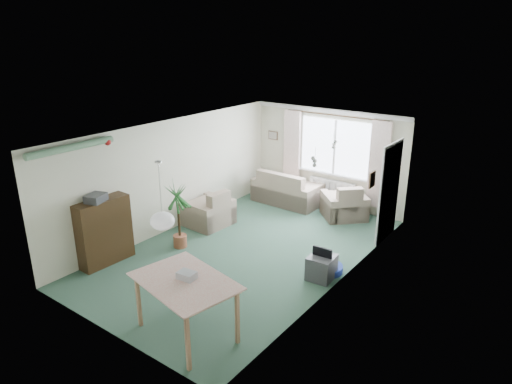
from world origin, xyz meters
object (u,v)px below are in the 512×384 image
Objects in this scene: armchair_corner at (344,200)px; armchair_left at (208,207)px; sofa at (288,187)px; dining_table at (186,308)px; coffee_table at (340,208)px; tv_cube at (322,267)px; houseplant at (179,216)px; bookshelf at (104,232)px; pet_bed at (326,268)px.

armchair_left is at bearing -0.53° from armchair_corner.
sofa is 5.62m from dining_table.
sofa is 2.10× the size of coffee_table.
houseplant is at bearing -172.53° from tv_cube.
armchair_corner is 3.91m from houseplant.
armchair_corner is 5.33m from dining_table.
bookshelf reaches higher than armchair_corner.
armchair_corner is 1.15× the size of coffee_table.
dining_table is at bearing 40.99° from armchair_left.
houseplant is (-1.86, -3.40, 0.49)m from coffee_table.
sofa is at bearing 180.00° from coffee_table.
sofa is 3.43m from houseplant.
coffee_table is at bearing 106.40° from tv_cube.
dining_table is (0.15, -5.33, 0.01)m from armchair_corner.
sofa is 3.78m from tv_cube.
bookshelf is at bearing 78.89° from sofa.
bookshelf is 2.84m from dining_table.
pet_bed is at bearing 96.56° from tv_cube.
armchair_corner is at bearing 137.50° from armchair_left.
bookshelf reaches higher than coffee_table.
dining_table is at bearing -87.30° from coffee_table.
bookshelf reaches higher than armchair_left.
tv_cube is (0.94, -2.80, -0.20)m from armchair_corner.
armchair_corner is (1.57, -0.02, -0.01)m from sofa.
dining_table is (2.11, -1.95, -0.25)m from houseplant.
pet_bed is (3.49, 2.13, -0.57)m from bookshelf.
dining_table reaches higher than armchair_corner.
sofa reaches higher than coffee_table.
dining_table reaches higher than tv_cube.
pet_bed is (-0.05, 0.27, -0.15)m from tv_cube.
coffee_table is at bearing 63.71° from bookshelf.
armchair_corner is at bearing 62.63° from bookshelf.
sofa is 3.60× the size of tv_cube.
tv_cube is at bearing 132.92° from sofa.
dining_table is at bearing -42.69° from houseplant.
coffee_table is 1.71× the size of tv_cube.
sofa reaches higher than armchair_corner.
houseplant reaches higher than dining_table.
tv_cube is at bearing 72.68° from dining_table.
coffee_table is 5.36m from dining_table.
armchair_left is at bearing -134.29° from coffee_table.
armchair_left is 0.74× the size of bookshelf.
tv_cube is at bearing 63.92° from armchair_corner.
dining_table reaches higher than pet_bed.
houseplant reaches higher than bookshelf.
bookshelf reaches higher than dining_table.
armchair_corner reaches higher than pet_bed.
coffee_table reaches higher than pet_bed.
dining_table is 2.92m from pet_bed.
sofa is at bearing 127.81° from tv_cube.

